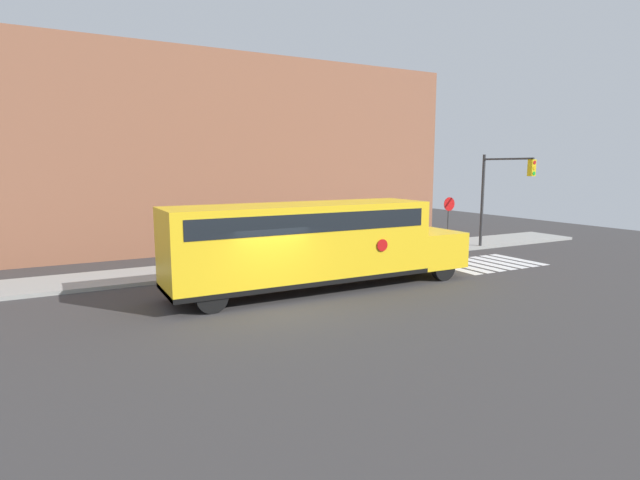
# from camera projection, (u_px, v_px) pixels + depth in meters

# --- Properties ---
(ground_plane) EXTENTS (60.00, 60.00, 0.00)m
(ground_plane) POSITION_uv_depth(u_px,v_px,m) (276.00, 307.00, 15.98)
(ground_plane) COLOR #3A3838
(sidewalk_strip) EXTENTS (44.00, 3.00, 0.15)m
(sidewalk_strip) POSITION_uv_depth(u_px,v_px,m) (216.00, 269.00, 21.63)
(sidewalk_strip) COLOR #9E9E99
(sidewalk_strip) RESTS_ON ground
(building_backdrop) EXTENTS (32.00, 4.00, 10.33)m
(building_backdrop) POSITION_uv_depth(u_px,v_px,m) (177.00, 153.00, 26.54)
(building_backdrop) COLOR #935B42
(building_backdrop) RESTS_ON ground
(crosswalk_stripes) EXTENTS (4.70, 3.20, 0.01)m
(crosswalk_stripes) POSITION_uv_depth(u_px,v_px,m) (487.00, 263.00, 23.14)
(crosswalk_stripes) COLOR white
(crosswalk_stripes) RESTS_ON ground
(school_bus) EXTENTS (11.67, 2.57, 3.16)m
(school_bus) POSITION_uv_depth(u_px,v_px,m) (313.00, 241.00, 17.94)
(school_bus) COLOR yellow
(school_bus) RESTS_ON ground
(stop_sign) EXTENTS (0.73, 0.10, 2.85)m
(stop_sign) POSITION_uv_depth(u_px,v_px,m) (449.00, 215.00, 26.51)
(stop_sign) COLOR #38383A
(stop_sign) RESTS_ON ground
(traffic_light) EXTENTS (0.28, 3.28, 5.09)m
(traffic_light) POSITION_uv_depth(u_px,v_px,m) (499.00, 187.00, 25.97)
(traffic_light) COLOR #38383A
(traffic_light) RESTS_ON ground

